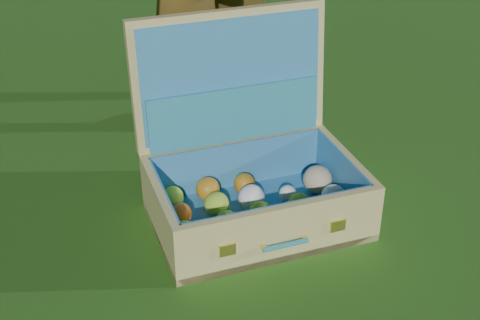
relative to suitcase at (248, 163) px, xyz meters
The scene contains 2 objects.
ground 0.30m from the suitcase, 80.68° to the right, with size 60.00×60.00×0.00m, color #215114.
suitcase is the anchor object (origin of this frame).
Camera 1 is at (-0.99, -0.91, 1.05)m, focal length 50.00 mm.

